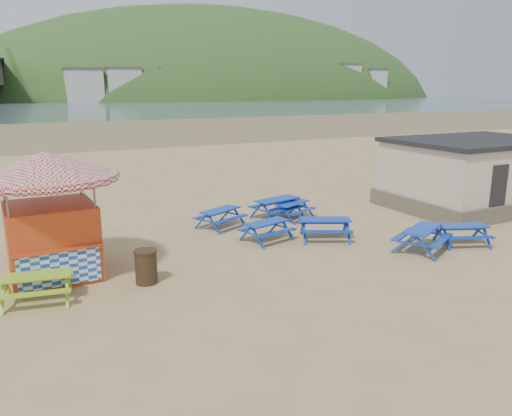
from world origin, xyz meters
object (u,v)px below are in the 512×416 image
picnic_table_blue_a (221,218)px  ice_cream_kiosk (48,199)px  picnic_table_blue_b (277,208)px  picnic_table_yellow (37,288)px  litter_bin (146,266)px  amenity_block (473,173)px

picnic_table_blue_a → ice_cream_kiosk: 7.17m
picnic_table_blue_a → ice_cream_kiosk: size_ratio=0.51×
picnic_table_blue_a → picnic_table_blue_b: size_ratio=0.95×
picnic_table_yellow → picnic_table_blue_b: bearing=35.4°
picnic_table_blue_a → picnic_table_blue_b: picnic_table_blue_b is taller
picnic_table_yellow → ice_cream_kiosk: 2.67m
picnic_table_blue_b → litter_bin: size_ratio=2.35×
picnic_table_blue_a → picnic_table_blue_b: bearing=-20.1°
picnic_table_blue_b → picnic_table_yellow: (-9.70, -4.66, -0.05)m
picnic_table_blue_a → litter_bin: 6.04m
ice_cream_kiosk → picnic_table_yellow: bearing=-110.9°
picnic_table_blue_b → litter_bin: litter_bin is taller
picnic_table_blue_a → litter_bin: (-4.12, -4.42, 0.13)m
picnic_table_blue_b → picnic_table_yellow: 10.76m
amenity_block → picnic_table_blue_b: bearing=166.3°
picnic_table_blue_b → litter_bin: (-6.85, -4.70, 0.08)m
picnic_table_blue_b → litter_bin: bearing=-159.3°
picnic_table_blue_a → picnic_table_yellow: size_ratio=1.11×
picnic_table_blue_b → ice_cream_kiosk: bearing=-175.9°
litter_bin → picnic_table_blue_a: bearing=47.0°
picnic_table_yellow → picnic_table_blue_a: bearing=41.9°
ice_cream_kiosk → litter_bin: size_ratio=4.37×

